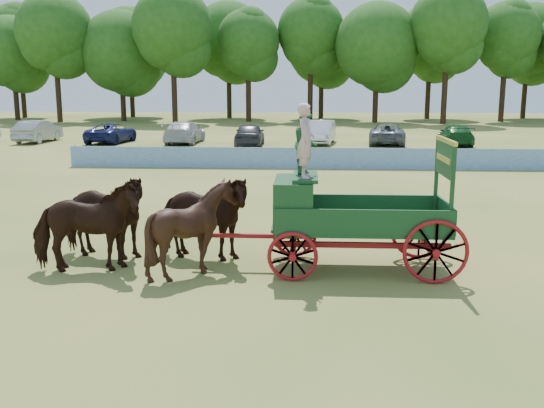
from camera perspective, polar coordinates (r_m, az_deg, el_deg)
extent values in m
plane|color=#A9914C|center=(13.02, 11.70, -7.62)|extent=(160.00, 160.00, 0.00)
imported|color=black|center=(14.06, -17.09, -2.09)|extent=(2.61, 1.52, 2.07)
imported|color=black|center=(15.07, -15.65, -1.14)|extent=(2.64, 1.62, 2.07)
imported|color=black|center=(13.42, -7.44, -2.30)|extent=(1.92, 1.72, 2.08)
imported|color=black|center=(14.47, -6.63, -1.29)|extent=(2.62, 1.56, 2.07)
cube|color=maroon|center=(13.83, 2.05, -3.68)|extent=(0.12, 2.00, 0.12)
cube|color=maroon|center=(14.09, 14.37, -3.75)|extent=(0.12, 2.00, 0.12)
cube|color=maroon|center=(13.32, 8.47, -3.84)|extent=(3.80, 0.10, 0.12)
cube|color=maroon|center=(14.38, 8.10, -2.71)|extent=(3.80, 0.10, 0.12)
cube|color=maroon|center=(13.84, -1.68, -3.02)|extent=(2.80, 0.09, 0.09)
cube|color=#164322|center=(13.78, 8.31, -2.13)|extent=(3.80, 1.80, 0.10)
cube|color=#164322|center=(12.86, 8.68, -1.73)|extent=(3.80, 0.06, 0.55)
cube|color=#164322|center=(14.58, 8.06, -0.18)|extent=(3.80, 0.06, 0.55)
cube|color=#164322|center=(14.01, 16.03, -0.98)|extent=(0.06, 1.80, 0.55)
cube|color=#164322|center=(13.62, 2.08, 0.19)|extent=(0.85, 1.70, 1.05)
cube|color=#164322|center=(13.52, 3.15, 2.55)|extent=(0.55, 1.50, 0.08)
cube|color=#164322|center=(13.67, 0.48, -0.61)|extent=(0.10, 1.60, 0.65)
cube|color=#164322|center=(13.73, 1.23, -1.85)|extent=(0.55, 1.60, 0.06)
cube|color=#164322|center=(13.10, 16.59, 1.07)|extent=(0.08, 0.08, 1.80)
cube|color=#164322|center=(14.64, 15.19, 2.17)|extent=(0.08, 0.08, 1.80)
cube|color=#164322|center=(13.79, 15.98, 4.11)|extent=(0.07, 1.75, 0.75)
cube|color=gold|center=(13.75, 16.07, 5.76)|extent=(0.08, 1.80, 0.09)
cube|color=gold|center=(13.78, 15.82, 4.11)|extent=(0.02, 1.30, 0.12)
torus|color=maroon|center=(12.93, 1.95, -4.97)|extent=(1.09, 0.09, 1.09)
torus|color=maroon|center=(14.76, 2.14, -2.92)|extent=(1.09, 0.09, 1.09)
torus|color=maroon|center=(13.16, 15.16, -4.39)|extent=(1.39, 0.09, 1.39)
torus|color=maroon|center=(14.97, 13.71, -2.45)|extent=(1.39, 0.09, 1.39)
imported|color=#D6A4AC|center=(13.07, 3.19, 5.96)|extent=(0.38, 0.58, 1.60)
imported|color=#286B38|center=(13.77, 3.19, 5.77)|extent=(0.52, 0.67, 1.38)
cube|color=#1D4B9E|center=(30.42, 5.07, 4.31)|extent=(26.00, 0.08, 1.05)
imported|color=gray|center=(47.62, -21.17, 6.41)|extent=(1.86, 4.90, 1.60)
imported|color=navy|center=(45.46, -14.87, 6.47)|extent=(2.84, 5.24, 1.40)
imported|color=silver|center=(44.08, -8.24, 6.70)|extent=(2.36, 5.47, 1.57)
imported|color=#333338|center=(41.51, -2.12, 6.56)|extent=(2.00, 4.74, 1.60)
imported|color=silver|center=(43.33, 4.59, 6.76)|extent=(2.40, 5.19, 1.65)
imported|color=slate|center=(43.56, 10.78, 6.50)|extent=(3.03, 5.51, 1.46)
imported|color=#144C1E|center=(44.04, 16.91, 6.23)|extent=(2.36, 5.02, 1.42)
cylinder|color=#382314|center=(78.56, -22.92, 8.86)|extent=(0.60, 0.60, 4.28)
sphere|color=#1C4C14|center=(78.62, -23.24, 13.04)|extent=(8.31, 8.31, 8.31)
cylinder|color=#382314|center=(72.71, -19.44, 9.42)|extent=(0.60, 0.60, 5.39)
sphere|color=#1C4C14|center=(72.93, -19.82, 15.10)|extent=(8.33, 8.33, 8.33)
cylinder|color=#382314|center=(72.39, -13.83, 9.27)|extent=(0.60, 0.60, 4.24)
sphere|color=#1C4C14|center=(72.45, -14.05, 13.76)|extent=(9.19, 9.19, 9.19)
cylinder|color=#382314|center=(67.32, -9.16, 9.87)|extent=(0.60, 0.60, 5.51)
sphere|color=#1C4C14|center=(67.57, -9.37, 16.14)|extent=(8.52, 8.52, 8.52)
cylinder|color=#382314|center=(69.50, -2.23, 9.76)|extent=(0.60, 0.60, 4.85)
sphere|color=#1C4C14|center=(69.64, -2.27, 15.12)|extent=(7.03, 7.03, 7.03)
cylinder|color=#382314|center=(70.66, 3.62, 10.02)|extent=(0.60, 0.60, 5.45)
sphere|color=#1C4C14|center=(70.89, 3.69, 15.94)|extent=(7.58, 7.58, 7.58)
cylinder|color=#382314|center=(68.79, 9.70, 9.48)|extent=(0.60, 0.60, 4.56)
sphere|color=#1C4C14|center=(68.89, 9.87, 14.57)|extent=(9.17, 9.17, 9.17)
cylinder|color=#382314|center=(67.92, 15.90, 9.65)|extent=(0.60, 0.60, 5.64)
sphere|color=#1C4C14|center=(68.19, 16.25, 16.02)|extent=(8.03, 8.03, 8.03)
cylinder|color=#382314|center=(74.00, 20.84, 9.27)|extent=(0.60, 0.60, 5.17)
sphere|color=#1C4C14|center=(74.17, 21.22, 14.62)|extent=(7.32, 7.32, 7.32)
cylinder|color=#382314|center=(84.06, -22.37, 9.37)|extent=(0.60, 0.60, 5.36)
sphere|color=#1C4C14|center=(84.25, -22.74, 14.25)|extent=(8.45, 8.45, 8.45)
cylinder|color=#382314|center=(81.26, -13.03, 9.72)|extent=(0.60, 0.60, 4.93)
sphere|color=#1C4C14|center=(81.39, -13.24, 14.38)|extent=(9.46, 9.46, 9.46)
cylinder|color=#382314|center=(77.08, -4.05, 10.02)|extent=(0.60, 0.60, 5.21)
sphere|color=#1C4C14|center=(77.26, -4.12, 15.21)|extent=(9.23, 9.23, 9.23)
cylinder|color=#382314|center=(76.23, 4.64, 9.76)|extent=(0.60, 0.60, 4.59)
sphere|color=#1C4C14|center=(76.33, 4.71, 14.39)|extent=(8.32, 8.32, 8.32)
cylinder|color=#382314|center=(77.61, 14.45, 9.68)|extent=(0.60, 0.60, 5.13)
sphere|color=#1C4C14|center=(77.78, 14.70, 14.75)|extent=(8.54, 8.54, 8.54)
cylinder|color=#382314|center=(82.26, 22.63, 9.23)|extent=(0.60, 0.60, 5.07)
sphere|color=#1C4C14|center=(82.41, 23.00, 13.95)|extent=(9.12, 9.12, 9.12)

